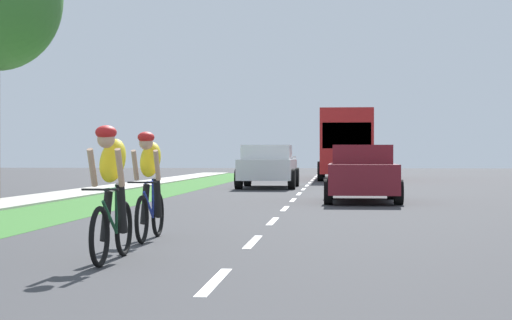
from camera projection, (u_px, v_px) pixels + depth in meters
ground_plane at (293, 201)px, 22.64m from camera, size 120.00×120.00×0.00m
grass_verge at (114, 200)px, 23.12m from camera, size 2.52×70.00×0.01m
sidewalk_concrete at (39, 199)px, 23.33m from camera, size 1.83×70.00×0.10m
lane_markings_center at (299, 194)px, 26.62m from camera, size 0.12×54.07×0.01m
cyclist_lead at (112, 192)px, 9.55m from camera, size 0.42×1.72×1.58m
cyclist_trailing at (150, 185)px, 11.99m from camera, size 0.42×1.72×1.58m
sedan_maroon at (362, 173)px, 22.09m from camera, size 1.98×4.30×1.52m
pickup_white at (268, 166)px, 31.66m from camera, size 2.22×5.10×1.64m
bus_red at (345, 142)px, 43.71m from camera, size 2.78×11.60×3.48m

